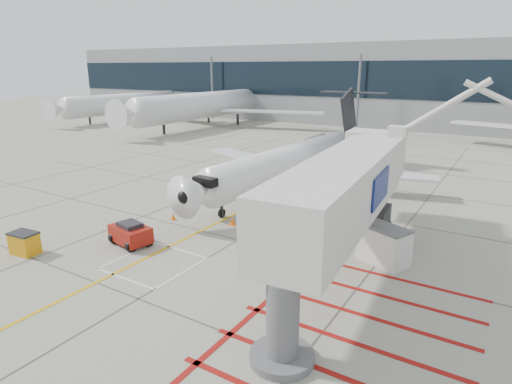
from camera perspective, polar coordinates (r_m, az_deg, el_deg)
The scene contains 13 objects.
ground_plane at distance 22.88m, azimuth -8.05°, elevation -9.63°, with size 260.00×260.00×0.00m, color #9C9987.
regional_jet at distance 34.05m, azimuth 2.71°, elevation 5.97°, with size 23.35×29.44×7.71m, color white, non-canonical shape.
jet_bridge at distance 20.19m, azimuth 11.36°, elevation -1.22°, with size 9.42×19.89×7.95m, color silver, non-canonical shape.
pushback_tug at distance 25.93m, azimuth -16.39°, elevation -5.26°, with size 2.44×1.53×1.43m, color maroon, non-canonical shape.
spill_bin at distance 26.95m, azimuth -28.49°, elevation -5.99°, with size 1.46×0.97×1.27m, color orange, non-canonical shape.
baggage_cart at distance 26.92m, azimuth 10.29°, elevation -4.48°, with size 1.64×1.04×1.04m, color #58575C, non-canonical shape.
ground_power_unit at distance 23.57m, azimuth 16.70°, elevation -6.76°, with size 2.50×1.46×1.98m, color silver, non-canonical shape.
cone_nose at distance 29.53m, azimuth -10.98°, elevation -3.20°, with size 0.35×0.35×0.48m, color orange.
cone_side at distance 28.07m, azimuth -3.16°, elevation -3.87°, with size 0.41×0.41×0.57m, color #FF5E0D.
terminal_building at distance 85.78m, azimuth 30.21°, elevation 12.17°, with size 180.00×28.00×14.00m, color gray.
terminal_glass_band at distance 71.72m, azimuth 29.82°, elevation 12.65°, with size 180.00×0.10×6.00m, color black.
bg_aircraft_a at distance 90.79m, azimuth -15.80°, elevation 12.99°, with size 34.08×37.87×11.36m, color silver, non-canonical shape.
bg_aircraft_b at distance 77.42m, azimuth -5.53°, elevation 13.72°, with size 39.53×43.93×13.18m, color silver, non-canonical shape.
Camera 1 is at (13.41, -15.66, 9.93)m, focal length 30.00 mm.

